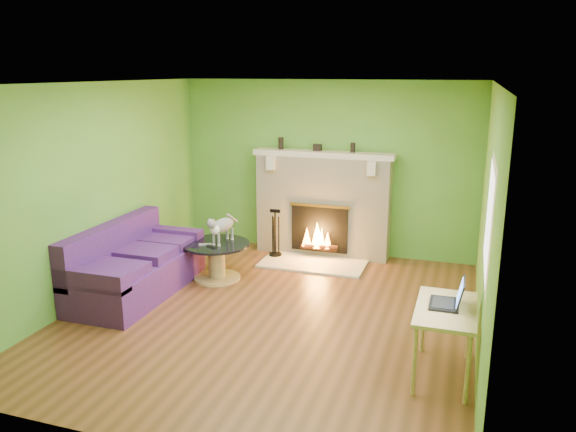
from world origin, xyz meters
name	(u,v)px	position (x,y,z in m)	size (l,w,h in m)	color
floor	(271,314)	(0.00, 0.00, 0.00)	(5.00, 5.00, 0.00)	#583319
ceiling	(269,83)	(0.00, 0.00, 2.60)	(5.00, 5.00, 0.00)	white
wall_back	(326,168)	(0.00, 2.50, 1.30)	(5.00, 5.00, 0.00)	#508A2D
wall_front	(145,286)	(0.00, -2.50, 1.30)	(5.00, 5.00, 0.00)	#508A2D
wall_left	(96,191)	(-2.25, 0.00, 1.30)	(5.00, 5.00, 0.00)	#508A2D
wall_right	(487,222)	(2.25, 0.00, 1.30)	(5.00, 5.00, 0.00)	#508A2D
window_frame	(490,219)	(2.24, -0.90, 1.55)	(1.20, 1.20, 0.00)	silver
window_pane	(489,219)	(2.23, -0.90, 1.55)	(1.06, 1.06, 0.00)	white
fireplace	(323,205)	(0.00, 2.32, 0.77)	(2.10, 0.46, 1.58)	beige
hearth	(313,264)	(0.00, 1.80, 0.01)	(1.50, 0.75, 0.03)	beige
mantel	(323,154)	(0.00, 2.30, 1.54)	(2.10, 0.28, 0.08)	beige
sofa	(134,267)	(-1.86, 0.09, 0.34)	(0.89, 1.96, 0.88)	#3E185E
coffee_table	(217,258)	(-1.07, 0.85, 0.29)	(0.89, 0.89, 0.50)	#D9B575
desk	(446,316)	(1.95, -0.76, 0.59)	(0.53, 0.91, 0.67)	#D9B575
cat	(223,228)	(-0.99, 0.90, 0.70)	(0.23, 0.63, 0.40)	slate
remote_silver	(205,244)	(-1.17, 0.73, 0.51)	(0.17, 0.04, 0.02)	#979799
remote_black	(212,247)	(-1.05, 0.67, 0.51)	(0.16, 0.04, 0.02)	black
laptop	(445,292)	(1.93, -0.71, 0.80)	(0.30, 0.34, 0.26)	black
fire_tools	(275,232)	(-0.63, 1.95, 0.39)	(0.19, 0.19, 0.71)	black
mantel_vase_left	(281,143)	(-0.66, 2.33, 1.67)	(0.08, 0.08, 0.18)	black
mantel_vase_right	(353,148)	(0.43, 2.33, 1.65)	(0.07, 0.07, 0.14)	black
mantel_box	(317,147)	(-0.10, 2.33, 1.63)	(0.12, 0.08, 0.10)	black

